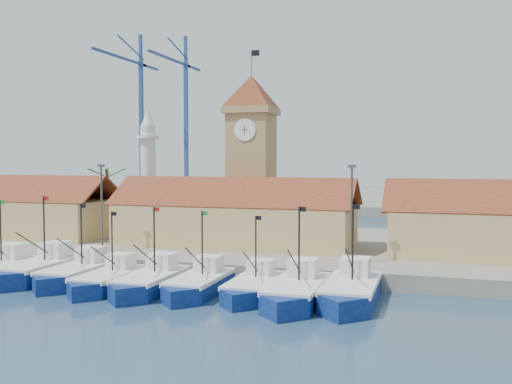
% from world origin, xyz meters
% --- Properties ---
extents(ground, '(400.00, 400.00, 0.00)m').
position_xyz_m(ground, '(0.00, 0.00, 0.00)').
color(ground, '#1D354E').
rests_on(ground, ground).
extents(quay, '(140.00, 32.00, 1.50)m').
position_xyz_m(quay, '(0.00, 24.00, 0.75)').
color(quay, gray).
rests_on(quay, ground).
extents(terminal, '(240.00, 80.00, 2.00)m').
position_xyz_m(terminal, '(0.00, 110.00, 1.00)').
color(terminal, gray).
rests_on(terminal, ground).
extents(boat_2, '(3.90, 10.68, 8.08)m').
position_xyz_m(boat_2, '(-13.26, 3.35, 0.84)').
color(boat_2, navy).
rests_on(boat_2, ground).
extents(boat_3, '(3.62, 9.90, 7.49)m').
position_xyz_m(boat_3, '(-9.06, 3.09, 0.77)').
color(boat_3, navy).
rests_on(boat_3, ground).
extents(boat_4, '(3.35, 9.18, 6.94)m').
position_xyz_m(boat_4, '(-5.13, 1.85, 0.72)').
color(boat_4, navy).
rests_on(boat_4, ground).
extents(boat_5, '(3.59, 9.84, 7.44)m').
position_xyz_m(boat_5, '(-1.22, 1.96, 0.77)').
color(boat_5, navy).
rests_on(boat_5, ground).
extents(boat_6, '(3.46, 9.47, 7.16)m').
position_xyz_m(boat_6, '(2.89, 2.54, 0.74)').
color(boat_6, navy).
rests_on(boat_6, ground).
extents(boat_7, '(3.31, 9.06, 6.86)m').
position_xyz_m(boat_7, '(7.43, 2.89, 0.71)').
color(boat_7, navy).
rests_on(boat_7, ground).
extents(boat_8, '(3.77, 10.32, 7.81)m').
position_xyz_m(boat_8, '(11.23, 1.83, 0.81)').
color(boat_8, navy).
rests_on(boat_8, ground).
extents(boat_9, '(3.87, 10.60, 8.02)m').
position_xyz_m(boat_9, '(15.18, 3.05, 0.83)').
color(boat_9, navy).
rests_on(boat_9, ground).
extents(hall_left, '(31.20, 10.13, 7.61)m').
position_xyz_m(hall_left, '(-32.00, 20.00, 3.99)').
color(hall_left, tan).
rests_on(hall_left, quay).
extents(hall_center, '(27.04, 10.13, 7.61)m').
position_xyz_m(hall_center, '(0.00, 20.00, 3.99)').
color(hall_center, tan).
rests_on(hall_center, quay).
extents(clock_tower, '(5.80, 5.80, 22.70)m').
position_xyz_m(clock_tower, '(0.00, 26.00, 11.96)').
color(clock_tower, '#A57E54').
rests_on(clock_tower, quay).
extents(minaret, '(3.00, 3.00, 16.30)m').
position_xyz_m(minaret, '(-15.00, 28.00, 9.73)').
color(minaret, silver).
rests_on(minaret, quay).
extents(palm_tree, '(5.60, 5.03, 8.39)m').
position_xyz_m(palm_tree, '(-20.00, 26.00, 6.25)').
color(palm_tree, brown).
rests_on(palm_tree, quay).
extents(lamp_posts, '(80.70, 0.25, 9.03)m').
position_xyz_m(lamp_posts, '(0.50, 12.00, 6.48)').
color(lamp_posts, '#3F3F44').
rests_on(lamp_posts, quay).
extents(crane_blue_far, '(1.00, 33.48, 43.44)m').
position_xyz_m(crane_blue_far, '(-56.13, 100.52, 26.18)').
color(crane_blue_far, navy).
rests_on(crane_blue_far, terminal).
extents(crane_blue_near, '(1.00, 31.97, 43.64)m').
position_xyz_m(crane_blue_near, '(-45.36, 106.73, 26.16)').
color(crane_blue_near, navy).
rests_on(crane_blue_near, terminal).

